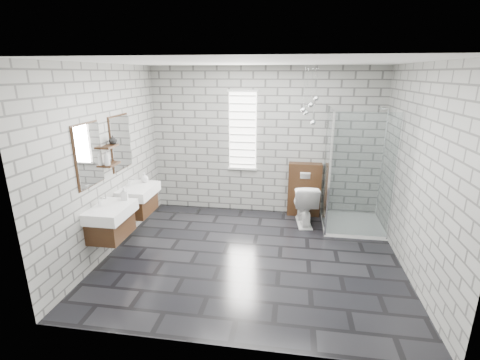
% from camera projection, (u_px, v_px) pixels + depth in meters
% --- Properties ---
extents(floor, '(4.20, 3.60, 0.02)m').
position_uv_depth(floor, '(252.00, 256.00, 5.11)').
color(floor, black).
rests_on(floor, ground).
extents(ceiling, '(4.20, 3.60, 0.02)m').
position_uv_depth(ceiling, '(254.00, 61.00, 4.30)').
color(ceiling, white).
rests_on(ceiling, wall_back).
extents(wall_back, '(4.20, 0.02, 2.70)m').
position_uv_depth(wall_back, '(264.00, 142.00, 6.41)').
color(wall_back, '#9E9F99').
rests_on(wall_back, floor).
extents(wall_front, '(4.20, 0.02, 2.70)m').
position_uv_depth(wall_front, '(228.00, 221.00, 3.00)').
color(wall_front, '#9E9F99').
rests_on(wall_front, floor).
extents(wall_left, '(0.02, 3.60, 2.70)m').
position_uv_depth(wall_left, '(108.00, 161.00, 5.01)').
color(wall_left, '#9E9F99').
rests_on(wall_left, floor).
extents(wall_right, '(0.02, 3.60, 2.70)m').
position_uv_depth(wall_right, '(418.00, 174.00, 4.40)').
color(wall_right, '#9E9F99').
rests_on(wall_right, floor).
extents(vanity_left, '(0.47, 0.70, 1.57)m').
position_uv_depth(vanity_left, '(108.00, 213.00, 4.70)').
color(vanity_left, '#3E2513').
rests_on(vanity_left, wall_left).
extents(vanity_right, '(0.47, 0.70, 1.57)m').
position_uv_depth(vanity_right, '(136.00, 192.00, 5.52)').
color(vanity_right, '#3E2513').
rests_on(vanity_right, wall_left).
extents(shelf_lower, '(0.14, 0.30, 0.03)m').
position_uv_depth(shelf_lower, '(111.00, 164.00, 4.96)').
color(shelf_lower, '#3E2513').
rests_on(shelf_lower, wall_left).
extents(shelf_upper, '(0.14, 0.30, 0.03)m').
position_uv_depth(shelf_upper, '(109.00, 146.00, 4.89)').
color(shelf_upper, '#3E2513').
rests_on(shelf_upper, wall_left).
extents(window, '(0.56, 0.05, 1.48)m').
position_uv_depth(window, '(243.00, 131.00, 6.39)').
color(window, white).
rests_on(window, wall_back).
extents(cistern_panel, '(0.60, 0.20, 1.00)m').
position_uv_depth(cistern_panel, '(304.00, 189.00, 6.45)').
color(cistern_panel, '#3E2513').
rests_on(cistern_panel, floor).
extents(flush_plate, '(0.18, 0.01, 0.12)m').
position_uv_depth(flush_plate, '(305.00, 176.00, 6.26)').
color(flush_plate, silver).
rests_on(flush_plate, cistern_panel).
extents(shower_enclosure, '(1.00, 1.00, 2.03)m').
position_uv_depth(shower_enclosure, '(349.00, 201.00, 5.85)').
color(shower_enclosure, white).
rests_on(shower_enclosure, floor).
extents(pendant_cluster, '(0.29, 0.25, 0.95)m').
position_uv_depth(pendant_cluster, '(310.00, 109.00, 5.69)').
color(pendant_cluster, silver).
rests_on(pendant_cluster, ceiling).
extents(toilet, '(0.49, 0.77, 0.74)m').
position_uv_depth(toilet, '(304.00, 204.00, 6.10)').
color(toilet, white).
rests_on(toilet, floor).
extents(soap_bottle_a, '(0.11, 0.11, 0.19)m').
position_uv_depth(soap_bottle_a, '(124.00, 193.00, 4.89)').
color(soap_bottle_a, '#B2B2B2').
rests_on(soap_bottle_a, vanity_left).
extents(soap_bottle_b, '(0.13, 0.13, 0.16)m').
position_uv_depth(soap_bottle_b, '(144.00, 177.00, 5.69)').
color(soap_bottle_b, '#B2B2B2').
rests_on(soap_bottle_b, vanity_right).
extents(soap_bottle_c, '(0.09, 0.09, 0.21)m').
position_uv_depth(soap_bottle_c, '(107.00, 158.00, 4.82)').
color(soap_bottle_c, '#B2B2B2').
rests_on(soap_bottle_c, shelf_lower).
extents(vase, '(0.15, 0.15, 0.12)m').
position_uv_depth(vase, '(113.00, 140.00, 4.96)').
color(vase, '#B2B2B2').
rests_on(vase, shelf_upper).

